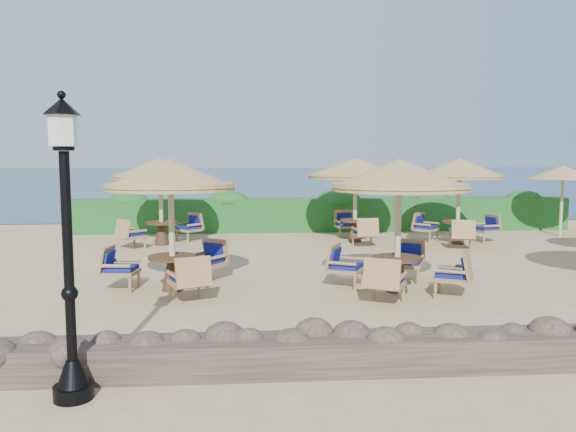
{
  "coord_description": "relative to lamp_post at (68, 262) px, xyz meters",
  "views": [
    {
      "loc": [
        -2.87,
        -12.98,
        2.69
      ],
      "look_at": [
        -1.88,
        0.17,
        1.3
      ],
      "focal_mm": 35.0,
      "sensor_mm": 36.0,
      "label": 1
    }
  ],
  "objects": [
    {
      "name": "ground",
      "position": [
        4.8,
        6.8,
        -1.55
      ],
      "size": [
        120.0,
        120.0,
        0.0
      ],
      "primitive_type": "plane",
      "color": "tan",
      "rests_on": "ground"
    },
    {
      "name": "sea",
      "position": [
        4.8,
        76.8,
        -1.55
      ],
      "size": [
        160.0,
        160.0,
        0.0
      ],
      "primitive_type": "plane",
      "color": "navy",
      "rests_on": "ground"
    },
    {
      "name": "hedge",
      "position": [
        4.8,
        14.0,
        -0.95
      ],
      "size": [
        18.0,
        0.9,
        1.2
      ],
      "primitive_type": "cube",
      "color": "#184C1E",
      "rests_on": "ground"
    },
    {
      "name": "stone_wall",
      "position": [
        4.8,
        0.6,
        -1.33
      ],
      "size": [
        15.0,
        0.65,
        0.44
      ],
      "primitive_type": "cube",
      "color": "brown",
      "rests_on": "ground"
    },
    {
      "name": "lamp_post",
      "position": [
        0.0,
        0.0,
        0.0
      ],
      "size": [
        0.44,
        0.44,
        3.31
      ],
      "color": "black",
      "rests_on": "ground"
    },
    {
      "name": "extra_parasol",
      "position": [
        12.6,
        12.0,
        0.62
      ],
      "size": [
        2.3,
        2.3,
        2.41
      ],
      "color": "beige",
      "rests_on": "ground"
    },
    {
      "name": "cafe_set_0",
      "position": [
        0.44,
        5.12,
        0.31
      ],
      "size": [
        2.73,
        2.76,
        2.65
      ],
      "color": "beige",
      "rests_on": "ground"
    },
    {
      "name": "cafe_set_1",
      "position": [
        4.94,
        4.66,
        0.26
      ],
      "size": [
        2.81,
        2.81,
        2.65
      ],
      "color": "beige",
      "rests_on": "ground"
    },
    {
      "name": "cafe_set_3",
      "position": [
        -0.66,
        11.16,
        0.47
      ],
      "size": [
        2.86,
        2.86,
        2.65
      ],
      "color": "beige",
      "rests_on": "ground"
    },
    {
      "name": "cafe_set_4",
      "position": [
        5.39,
        11.35,
        0.51
      ],
      "size": [
        3.08,
        3.08,
        2.65
      ],
      "color": "beige",
      "rests_on": "ground"
    },
    {
      "name": "cafe_set_5",
      "position": [
        8.48,
        10.65,
        0.34
      ],
      "size": [
        2.8,
        2.8,
        2.65
      ],
      "color": "beige",
      "rests_on": "ground"
    }
  ]
}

